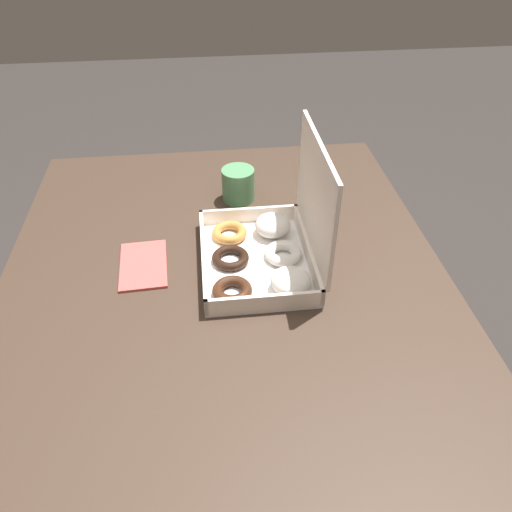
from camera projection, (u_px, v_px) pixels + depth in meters
name	position (u px, v px, depth m)	size (l,w,h in m)	color
ground_plane	(235.00, 464.00, 1.54)	(8.00, 8.00, 0.00)	#2D2826
dining_table	(227.00, 310.00, 1.12)	(1.16, 0.94, 0.77)	#38281E
donut_box	(273.00, 243.00, 1.06)	(0.31, 0.24, 0.28)	white
coffee_mug	(238.00, 184.00, 1.26)	(0.08, 0.08, 0.08)	#4C8456
paper_napkin	(143.00, 265.00, 1.08)	(0.17, 0.11, 0.01)	#CC4C47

